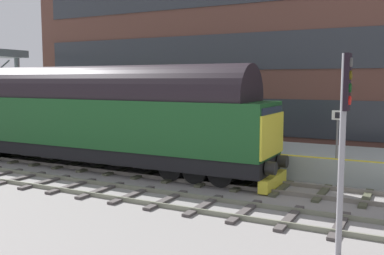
% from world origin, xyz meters
% --- Properties ---
extents(ground_plane, '(140.00, 140.00, 0.00)m').
position_xyz_m(ground_plane, '(0.00, 0.00, 0.00)').
color(ground_plane, gray).
rests_on(ground_plane, ground).
extents(track_main, '(2.50, 60.00, 0.15)m').
position_xyz_m(track_main, '(0.00, 0.00, 0.06)').
color(track_main, slate).
rests_on(track_main, ground).
extents(track_adjacent_west, '(2.50, 60.00, 0.15)m').
position_xyz_m(track_adjacent_west, '(-3.33, -0.00, 0.06)').
color(track_adjacent_west, slate).
rests_on(track_adjacent_west, ground).
extents(station_platform, '(4.00, 44.00, 1.01)m').
position_xyz_m(station_platform, '(3.60, 0.00, 0.50)').
color(station_platform, '#99A39F').
rests_on(station_platform, ground).
extents(station_building, '(5.25, 30.83, 14.56)m').
position_xyz_m(station_building, '(10.24, 0.16, 7.28)').
color(station_building, brown).
rests_on(station_building, ground).
extents(diesel_locomotive, '(2.74, 19.28, 4.68)m').
position_xyz_m(diesel_locomotive, '(0.00, 5.45, 2.49)').
color(diesel_locomotive, black).
rests_on(diesel_locomotive, ground).
extents(signal_post_near, '(0.44, 0.22, 4.63)m').
position_xyz_m(signal_post_near, '(-5.41, -7.30, 3.02)').
color(signal_post_near, gray).
rests_on(signal_post_near, ground).
extents(platform_number_sign, '(0.10, 0.44, 1.87)m').
position_xyz_m(platform_number_sign, '(1.86, -6.00, 2.25)').
color(platform_number_sign, slate).
rests_on(platform_number_sign, station_platform).
extents(waiting_passenger, '(0.44, 0.48, 1.64)m').
position_xyz_m(waiting_passenger, '(3.16, -3.09, 1.99)').
color(waiting_passenger, '#373336').
rests_on(waiting_passenger, station_platform).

